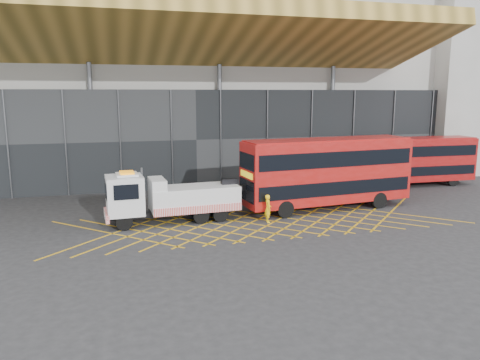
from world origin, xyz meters
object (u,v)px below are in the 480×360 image
object	(u,v)px
bus_second	(417,159)
bus_towed	(327,170)
worker	(268,208)
recovery_truck	(169,198)

from	to	relation	value
bus_second	bus_towed	bearing A→B (deg)	-152.12
bus_towed	bus_second	world-z (taller)	bus_towed
bus_towed	worker	distance (m)	5.70
recovery_truck	bus_towed	world-z (taller)	bus_towed
bus_second	recovery_truck	bearing A→B (deg)	-162.94
recovery_truck	worker	distance (m)	6.03
recovery_truck	bus_towed	distance (m)	10.78
worker	recovery_truck	bearing A→B (deg)	80.96
recovery_truck	worker	xyz separation A→B (m)	(5.78, -1.59, -0.67)
recovery_truck	worker	size ratio (longest dim) A/B	5.54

